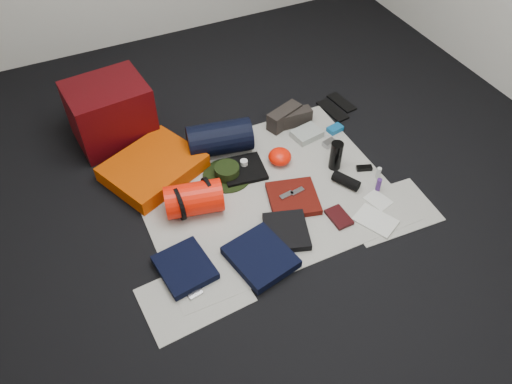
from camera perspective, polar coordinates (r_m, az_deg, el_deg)
name	(u,v)px	position (r m, az deg, el deg)	size (l,w,h in m)	color
floor	(264,192)	(3.33, 0.96, -0.05)	(4.50, 4.50, 0.02)	black
newspaper_mat	(264,191)	(3.32, 0.97, 0.10)	(1.60, 1.30, 0.01)	beige
newspaper_sheet_front_left	(195,295)	(2.85, -7.02, -11.63)	(0.58, 0.40, 0.00)	beige
newspaper_sheet_front_right	(389,211)	(3.32, 15.00, -2.10)	(0.58, 0.40, 0.00)	beige
red_cabinet	(111,113)	(3.73, -16.29, 8.71)	(0.53, 0.45, 0.45)	#460508
sleeping_pad	(153,168)	(3.47, -11.66, 2.74)	(0.60, 0.49, 0.11)	#C84302
stuff_sack	(194,199)	(3.15, -7.12, -0.78)	(0.21, 0.21, 0.36)	#FF1704
sack_strap_left	(179,204)	(3.13, -8.83, -1.32)	(0.22, 0.22, 0.03)	black
sack_strap_right	(209,194)	(3.17, -5.43, -0.18)	(0.22, 0.22, 0.03)	black
navy_duffel	(220,138)	(3.53, -4.18, 6.14)	(0.23, 0.23, 0.45)	black
boonie_brim	(227,175)	(3.42, -3.31, 1.92)	(0.34, 0.34, 0.01)	black
boonie_crown	(227,171)	(3.39, -3.34, 2.42)	(0.17, 0.17, 0.07)	black
hiking_boot_left	(284,117)	(3.79, 3.24, 8.54)	(0.28, 0.11, 0.14)	#2A2521
hiking_boot_right	(295,118)	(3.81, 4.53, 8.48)	(0.24, 0.09, 0.12)	#2A2521
flip_flop_left	(333,110)	(4.01, 8.74, 9.21)	(0.11, 0.29, 0.02)	black
flip_flop_right	(341,102)	(4.10, 9.74, 10.05)	(0.10, 0.26, 0.01)	black
trousers_navy_a	(185,267)	(2.93, -8.13, -8.52)	(0.28, 0.32, 0.05)	black
trousers_navy_b	(261,257)	(2.94, 0.54, -7.43)	(0.32, 0.37, 0.06)	black
trousers_charcoal	(286,231)	(3.07, 3.50, -4.51)	(0.26, 0.30, 0.05)	black
black_tshirt	(243,169)	(3.44, -1.48, 2.59)	(0.29, 0.27, 0.03)	black
red_shirt	(293,198)	(3.25, 4.27, -0.72)	(0.31, 0.31, 0.04)	#500E08
orange_stuff_sack	(280,157)	(3.48, 2.74, 4.06)	(0.16, 0.16, 0.11)	#FF1704
first_aid_pouch	(307,134)	(3.72, 5.82, 6.63)	(0.21, 0.15, 0.05)	#979F98
water_bottle	(336,156)	(3.45, 9.12, 4.14)	(0.09, 0.09, 0.21)	black
speaker	(346,181)	(3.38, 10.25, 1.27)	(0.07, 0.07, 0.19)	black
compact_camera	(329,143)	(3.67, 8.38, 5.55)	(0.10, 0.06, 0.04)	#A7A6AB
cyan_case	(335,129)	(3.80, 9.02, 7.14)	(0.11, 0.07, 0.04)	#0E5489
toiletry_purple	(379,185)	(3.38, 13.83, 0.80)	(0.03, 0.03, 0.10)	#432068
toiletry_clear	(378,173)	(3.47, 13.82, 2.10)	(0.03, 0.03, 0.09)	beige
paperback_book	(339,217)	(3.19, 9.46, -2.85)	(0.11, 0.17, 0.02)	black
map_booklet	(376,221)	(3.22, 13.50, -3.19)	(0.17, 0.25, 0.01)	silver
map_printout	(378,200)	(3.35, 13.78, -0.92)	(0.12, 0.16, 0.01)	silver
sunglasses	(364,168)	(3.53, 12.26, 2.69)	(0.11, 0.04, 0.03)	black
key_cluster	(194,291)	(2.85, -7.15, -11.20)	(0.08, 0.08, 0.01)	#A7A6AB
tape_roll	(244,163)	(3.44, -1.39, 3.38)	(0.05, 0.05, 0.04)	silver
energy_bar_a	(286,195)	(3.23, 3.50, -0.37)	(0.10, 0.04, 0.01)	#A7A6AB
energy_bar_b	(297,191)	(3.26, 4.75, 0.07)	(0.10, 0.04, 0.01)	#A7A6AB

